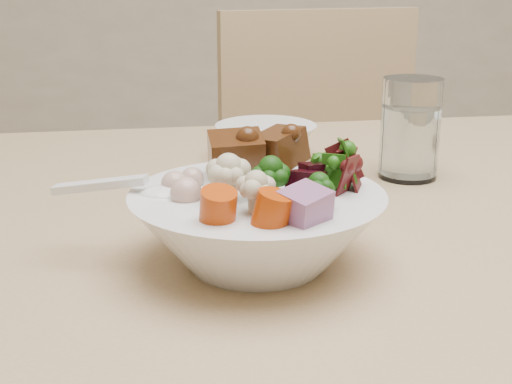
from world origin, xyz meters
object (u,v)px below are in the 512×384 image
at_px(water_glass, 410,133).
at_px(side_bowl, 266,141).
at_px(chair_far, 337,217).
at_px(food_bowl, 259,223).

relative_size(water_glass, side_bowl, 0.90).
relative_size(chair_far, water_glass, 7.73).
bearing_deg(food_bowl, side_bowl, 83.69).
bearing_deg(water_glass, food_bowl, -129.35).
bearing_deg(side_bowl, chair_far, 66.78).
bearing_deg(chair_far, side_bowl, -125.04).
xyz_separation_m(water_glass, side_bowl, (-0.16, 0.10, -0.03)).
bearing_deg(food_bowl, chair_far, 73.95).
distance_m(chair_far, food_bowl, 0.87).
relative_size(chair_far, food_bowl, 4.29).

